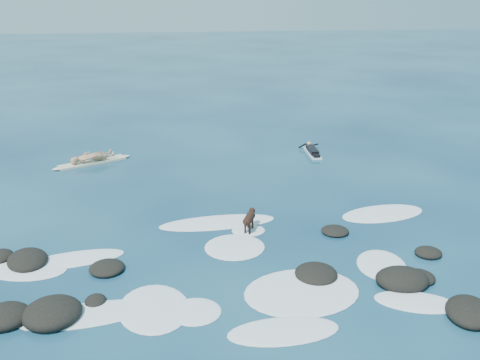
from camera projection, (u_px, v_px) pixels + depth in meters
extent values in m
plane|color=#0A2642|center=(212.00, 257.00, 15.81)|extent=(160.00, 160.00, 0.00)
ellipsoid|color=black|center=(469.00, 312.00, 12.94)|extent=(1.64, 1.77, 0.47)
ellipsoid|color=black|center=(419.00, 277.00, 14.56)|extent=(1.04, 1.04, 0.28)
ellipsoid|color=black|center=(28.00, 260.00, 15.37)|extent=(1.55, 1.71, 0.46)
ellipsoid|color=black|center=(316.00, 274.00, 14.70)|extent=(1.40, 1.43, 0.37)
ellipsoid|color=black|center=(5.00, 317.00, 12.74)|extent=(1.45, 1.42, 0.48)
ellipsoid|color=black|center=(3.00, 314.00, 12.93)|extent=(1.44, 1.49, 0.27)
ellipsoid|color=black|center=(95.00, 301.00, 13.50)|extent=(0.55, 0.62, 0.23)
ellipsoid|color=black|center=(402.00, 280.00, 14.31)|extent=(1.52, 1.27, 0.58)
ellipsoid|color=black|center=(52.00, 313.00, 12.84)|extent=(1.76, 1.76, 0.58)
ellipsoid|color=black|center=(428.00, 253.00, 15.87)|extent=(0.91, 0.85, 0.31)
ellipsoid|color=black|center=(0.00, 256.00, 15.68)|extent=(0.87, 0.95, 0.28)
ellipsoid|color=black|center=(403.00, 283.00, 14.28)|extent=(1.00, 0.89, 0.32)
ellipsoid|color=black|center=(335.00, 231.00, 17.32)|extent=(1.06, 1.04, 0.24)
ellipsoid|color=black|center=(107.00, 268.00, 15.02)|extent=(1.11, 1.12, 0.31)
ellipsoid|color=white|center=(218.00, 223.00, 18.04)|extent=(4.06, 1.48, 0.12)
ellipsoid|color=white|center=(302.00, 292.00, 13.98)|extent=(3.38, 2.74, 0.12)
ellipsoid|color=white|center=(154.00, 308.00, 13.27)|extent=(2.08, 2.50, 0.12)
ellipsoid|color=white|center=(381.00, 265.00, 15.33)|extent=(1.84, 2.16, 0.12)
ellipsoid|color=white|center=(87.00, 315.00, 13.01)|extent=(3.38, 1.51, 0.12)
ellipsoid|color=white|center=(383.00, 214.00, 18.76)|extent=(3.33, 1.97, 0.12)
ellipsoid|color=white|center=(195.00, 312.00, 13.13)|extent=(1.42, 1.34, 0.12)
ellipsoid|color=white|center=(72.00, 260.00, 15.62)|extent=(3.16, 1.57, 0.12)
ellipsoid|color=white|center=(235.00, 247.00, 16.36)|extent=(2.11, 2.04, 0.12)
ellipsoid|color=white|center=(28.00, 270.00, 15.05)|extent=(2.39, 1.58, 0.12)
ellipsoid|color=white|center=(284.00, 331.00, 12.39)|extent=(2.72, 1.22, 0.12)
ellipsoid|color=white|center=(416.00, 302.00, 13.53)|extent=(2.31, 1.64, 0.12)
ellipsoid|color=white|center=(248.00, 231.00, 17.46)|extent=(1.10, 0.90, 0.12)
cube|color=beige|center=(92.00, 162.00, 24.01)|extent=(2.94, 1.92, 0.10)
ellipsoid|color=beige|center=(123.00, 157.00, 24.81)|extent=(0.69, 0.58, 0.11)
ellipsoid|color=beige|center=(59.00, 168.00, 23.21)|extent=(0.69, 0.58, 0.11)
imported|color=tan|center=(90.00, 140.00, 23.66)|extent=(0.74, 0.84, 1.94)
cube|color=white|center=(312.00, 153.00, 25.40)|extent=(0.48, 2.01, 0.07)
ellipsoid|color=white|center=(307.00, 147.00, 26.34)|extent=(0.25, 0.44, 0.07)
cube|color=black|center=(312.00, 150.00, 25.36)|extent=(0.38, 1.23, 0.20)
sphere|color=tan|center=(309.00, 144.00, 25.98)|extent=(0.21, 0.21, 0.21)
cylinder|color=black|center=(303.00, 145.00, 26.12)|extent=(0.50, 0.26, 0.23)
cylinder|color=black|center=(313.00, 145.00, 26.18)|extent=(0.49, 0.28, 0.23)
cube|color=black|center=(316.00, 155.00, 24.73)|extent=(0.32, 0.51, 0.13)
cylinder|color=black|center=(249.00, 219.00, 17.20)|extent=(0.47, 0.64, 0.28)
sphere|color=black|center=(251.00, 215.00, 17.43)|extent=(0.38, 0.38, 0.29)
sphere|color=black|center=(247.00, 222.00, 16.97)|extent=(0.34, 0.34, 0.26)
sphere|color=black|center=(252.00, 211.00, 17.55)|extent=(0.27, 0.27, 0.21)
cone|color=black|center=(253.00, 210.00, 17.67)|extent=(0.15, 0.16, 0.11)
cone|color=black|center=(250.00, 208.00, 17.53)|extent=(0.12, 0.10, 0.10)
cone|color=black|center=(254.00, 209.00, 17.50)|extent=(0.12, 0.10, 0.10)
cylinder|color=black|center=(248.00, 224.00, 17.50)|extent=(0.09, 0.09, 0.38)
cylinder|color=black|center=(253.00, 225.00, 17.46)|extent=(0.09, 0.09, 0.38)
cylinder|color=black|center=(245.00, 229.00, 17.14)|extent=(0.09, 0.09, 0.38)
cylinder|color=black|center=(250.00, 230.00, 17.11)|extent=(0.09, 0.09, 0.38)
cylinder|color=black|center=(246.00, 222.00, 16.83)|extent=(0.15, 0.27, 0.16)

